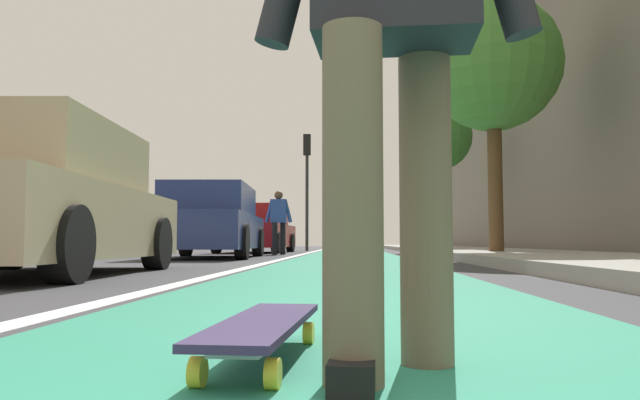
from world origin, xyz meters
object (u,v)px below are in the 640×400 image
at_px(skateboard, 263,327).
at_px(street_tree_mid, 493,65).
at_px(parked_car_near, 32,204).
at_px(street_tree_far, 438,138).
at_px(parked_car_far, 256,230).
at_px(traffic_light, 307,170).
at_px(parked_car_mid, 211,223).
at_px(pedestrian_distant, 279,218).

height_order(skateboard, street_tree_mid, street_tree_mid).
height_order(parked_car_near, street_tree_mid, street_tree_mid).
bearing_deg(street_tree_far, parked_car_near, 157.80).
bearing_deg(street_tree_mid, parked_car_far, 43.26).
height_order(skateboard, parked_car_near, parked_car_near).
bearing_deg(traffic_light, parked_car_mid, 173.48).
relative_size(traffic_light, pedestrian_distant, 2.68).
relative_size(parked_car_far, traffic_light, 1.02).
xyz_separation_m(skateboard, traffic_light, (21.56, 1.49, 2.99)).
distance_m(parked_car_mid, street_tree_far, 10.48).
height_order(skateboard, street_tree_far, street_tree_far).
bearing_deg(traffic_light, street_tree_mid, -156.27).
bearing_deg(street_tree_far, traffic_light, 61.22).
relative_size(traffic_light, street_tree_mid, 0.82).
distance_m(parked_car_far, traffic_light, 5.06).
height_order(street_tree_far, pedestrian_distant, street_tree_far).
bearing_deg(parked_car_near, parked_car_far, -0.51).
distance_m(traffic_light, pedestrian_distant, 7.66).
distance_m(parked_car_far, street_tree_mid, 9.29).
xyz_separation_m(parked_car_mid, street_tree_mid, (0.05, -5.88, 3.28)).
height_order(traffic_light, street_tree_mid, street_tree_mid).
bearing_deg(parked_car_near, parked_car_mid, -1.58).
bearing_deg(street_tree_mid, parked_car_near, 138.34).
bearing_deg(skateboard, street_tree_mid, -16.18).
xyz_separation_m(parked_car_far, traffic_light, (4.28, -1.29, 2.37)).
bearing_deg(street_tree_far, street_tree_mid, 180.00).
distance_m(skateboard, pedestrian_distant, 14.33).
relative_size(parked_car_far, street_tree_mid, 0.84).
xyz_separation_m(parked_car_near, parked_car_mid, (6.77, -0.19, 0.03)).
xyz_separation_m(parked_car_mid, street_tree_far, (8.09, -5.88, 3.12)).
xyz_separation_m(parked_car_near, street_tree_mid, (6.82, -6.07, 3.30)).
height_order(traffic_light, street_tree_far, street_tree_far).
xyz_separation_m(traffic_light, street_tree_mid, (-10.61, -4.66, 0.92)).
height_order(parked_car_far, street_tree_mid, street_tree_mid).
height_order(parked_car_mid, pedestrian_distant, pedestrian_distant).
height_order(skateboard, pedestrian_distant, pedestrian_distant).
relative_size(skateboard, pedestrian_distant, 0.51).
height_order(parked_car_near, street_tree_far, street_tree_far).
relative_size(skateboard, parked_car_near, 0.20).
relative_size(skateboard, street_tree_mid, 0.16).
height_order(parked_car_near, parked_car_mid, parked_car_mid).
relative_size(parked_car_far, street_tree_far, 0.91).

